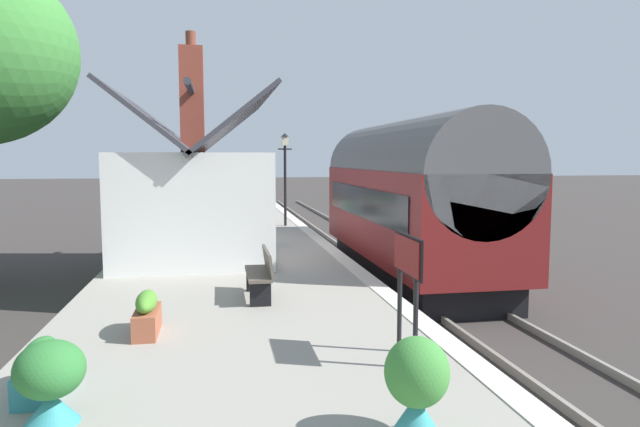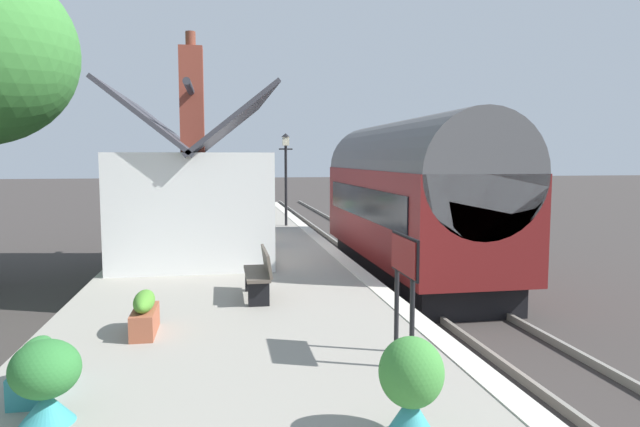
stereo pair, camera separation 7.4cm
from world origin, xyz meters
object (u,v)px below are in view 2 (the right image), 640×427
(station_sign_board, at_px, (405,266))
(planter_corner_building, at_px, (204,204))
(planter_edge_near, at_px, (262,204))
(lamp_post_platform, at_px, (286,161))
(station_building, at_px, (197,197))
(bench_near_building, at_px, (260,272))
(planter_by_door, at_px, (46,379))
(train, at_px, (410,198))
(planter_edge_far, at_px, (145,313))
(bench_mid_platform, at_px, (241,206))
(planter_under_sign, at_px, (261,208))
(planter_bench_right, at_px, (36,368))
(planter_bench_left, at_px, (411,385))

(station_sign_board, bearing_deg, planter_corner_building, 8.31)
(planter_edge_near, xyz_separation_m, lamp_post_platform, (-6.00, -0.47, 2.08))
(station_building, height_order, planter_edge_near, station_building)
(bench_near_building, bearing_deg, planter_by_door, 152.39)
(train, height_order, bench_near_building, train)
(planter_corner_building, distance_m, lamp_post_platform, 7.32)
(station_building, bearing_deg, planter_edge_far, 176.39)
(planter_edge_far, relative_size, station_sign_board, 0.58)
(train, relative_size, planter_edge_near, 14.05)
(train, height_order, station_sign_board, train)
(bench_mid_platform, bearing_deg, lamp_post_platform, -155.92)
(bench_near_building, height_order, planter_under_sign, bench_near_building)
(planter_under_sign, distance_m, planter_edge_far, 16.18)
(planter_bench_right, relative_size, planter_edge_near, 1.44)
(planter_bench_right, xyz_separation_m, lamp_post_platform, (14.51, -4.36, 2.12))
(bench_near_building, bearing_deg, station_sign_board, -155.72)
(planter_by_door, xyz_separation_m, planter_edge_near, (21.25, -3.58, -0.10))
(station_building, distance_m, bench_near_building, 5.79)
(planter_bench_right, distance_m, lamp_post_platform, 15.30)
(bench_mid_platform, xyz_separation_m, planter_edge_far, (-15.99, 1.96, -0.18))
(bench_near_building, height_order, planter_by_door, bench_near_building)
(planter_by_door, bearing_deg, lamp_post_platform, -14.86)
(planter_by_door, distance_m, planter_edge_far, 2.74)
(lamp_post_platform, bearing_deg, planter_under_sign, 11.64)
(planter_edge_near, bearing_deg, bench_mid_platform, 157.84)
(planter_bench_right, distance_m, planter_edge_far, 2.12)
(planter_by_door, bearing_deg, planter_corner_building, -2.34)
(planter_corner_building, bearing_deg, planter_bench_right, 176.71)
(planter_bench_left, relative_size, planter_edge_far, 1.00)
(bench_near_building, height_order, lamp_post_platform, lamp_post_platform)
(station_sign_board, bearing_deg, planter_bench_left, 163.44)
(train, xyz_separation_m, station_building, (0.94, 5.70, 0.04))
(station_building, bearing_deg, bench_near_building, -166.74)
(bench_near_building, height_order, planter_corner_building, bench_near_building)
(train, xyz_separation_m, planter_edge_near, (12.19, 3.14, -1.09))
(train, relative_size, lamp_post_platform, 2.67)
(planter_by_door, distance_m, planter_edge_near, 21.55)
(planter_by_door, xyz_separation_m, lamp_post_platform, (15.26, -4.05, 1.98))
(station_building, height_order, planter_corner_building, station_building)
(station_building, distance_m, planter_bench_right, 9.43)
(bench_near_building, relative_size, planter_bench_right, 1.50)
(lamp_post_platform, bearing_deg, bench_mid_platform, 24.08)
(planter_edge_far, bearing_deg, bench_near_building, -44.95)
(planter_corner_building, height_order, station_sign_board, station_sign_board)
(bench_mid_platform, height_order, planter_bench_left, planter_bench_left)
(bench_mid_platform, relative_size, lamp_post_platform, 0.41)
(planter_edge_far, height_order, lamp_post_platform, lamp_post_platform)
(train, relative_size, bench_mid_platform, 6.46)
(planter_edge_near, bearing_deg, train, -165.54)
(bench_mid_platform, bearing_deg, bench_near_building, 179.22)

